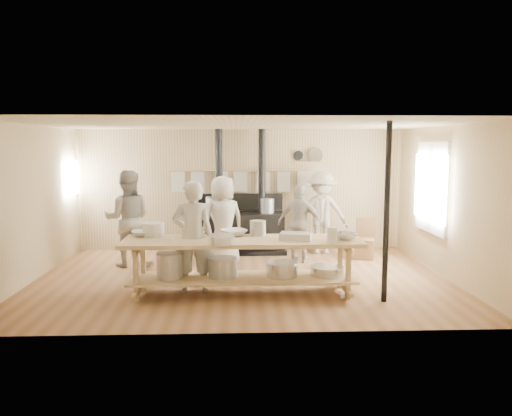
% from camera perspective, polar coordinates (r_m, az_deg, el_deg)
% --- Properties ---
extents(ground, '(7.00, 7.00, 0.00)m').
position_cam_1_polar(ground, '(8.60, -1.61, -8.05)').
color(ground, brown).
rests_on(ground, ground).
extents(room_shell, '(7.00, 7.00, 7.00)m').
position_cam_1_polar(room_shell, '(8.33, -1.65, 2.79)').
color(room_shell, tan).
rests_on(room_shell, ground).
extents(window_right, '(0.09, 1.50, 1.65)m').
position_cam_1_polar(window_right, '(9.62, 19.47, 2.23)').
color(window_right, beige).
rests_on(window_right, ground).
extents(left_opening, '(0.00, 0.90, 0.90)m').
position_cam_1_polar(left_opening, '(10.86, -20.33, 3.24)').
color(left_opening, white).
rests_on(left_opening, ground).
extents(stove, '(1.90, 0.75, 2.60)m').
position_cam_1_polar(stove, '(10.56, -1.79, -2.31)').
color(stove, black).
rests_on(stove, ground).
extents(towel_rail, '(3.00, 0.04, 0.47)m').
position_cam_1_polar(towel_rail, '(10.73, -1.79, 3.41)').
color(towel_rail, tan).
rests_on(towel_rail, ground).
extents(back_wall_shelf, '(0.63, 0.14, 0.32)m').
position_cam_1_polar(back_wall_shelf, '(10.85, 5.99, 5.77)').
color(back_wall_shelf, tan).
rests_on(back_wall_shelf, ground).
extents(prep_table, '(3.60, 0.90, 0.85)m').
position_cam_1_polar(prep_table, '(7.60, -1.61, -6.04)').
color(prep_table, tan).
rests_on(prep_table, ground).
extents(support_post, '(0.08, 0.08, 2.60)m').
position_cam_1_polar(support_post, '(7.34, 14.71, -0.56)').
color(support_post, black).
rests_on(support_post, ground).
extents(cook_far_left, '(0.66, 0.46, 1.74)m').
position_cam_1_polar(cook_far_left, '(7.71, -7.23, -3.26)').
color(cook_far_left, '#B2AA9D').
rests_on(cook_far_left, ground).
extents(cook_left, '(0.95, 0.78, 1.80)m').
position_cam_1_polar(cook_left, '(9.61, -14.45, -1.18)').
color(cook_left, '#B2AA9D').
rests_on(cook_left, ground).
extents(cook_center, '(0.98, 0.83, 1.70)m').
position_cam_1_polar(cook_center, '(9.34, -3.82, -1.52)').
color(cook_center, '#B2AA9D').
rests_on(cook_center, ground).
extents(cook_right, '(0.96, 0.69, 1.52)m').
position_cam_1_polar(cook_right, '(9.68, 5.06, -1.77)').
color(cook_right, '#B2AA9D').
rests_on(cook_right, ground).
extents(cook_by_window, '(1.17, 0.74, 1.72)m').
position_cam_1_polar(cook_by_window, '(10.50, 7.53, -0.56)').
color(cook_by_window, '#B2AA9D').
rests_on(cook_by_window, ground).
extents(chair, '(0.47, 0.47, 0.80)m').
position_cam_1_polar(chair, '(10.27, 12.29, -4.35)').
color(chair, brown).
rests_on(chair, ground).
extents(bowl_white_a, '(0.43, 0.43, 0.08)m').
position_cam_1_polar(bowl_white_a, '(7.99, -12.79, -2.86)').
color(bowl_white_a, white).
rests_on(bowl_white_a, prep_table).
extents(bowl_steel_a, '(0.51, 0.51, 0.11)m').
position_cam_1_polar(bowl_steel_a, '(7.88, -7.08, -2.77)').
color(bowl_steel_a, silver).
rests_on(bowl_steel_a, prep_table).
extents(bowl_white_b, '(0.53, 0.53, 0.10)m').
position_cam_1_polar(bowl_white_b, '(7.85, -2.56, -2.81)').
color(bowl_white_b, white).
rests_on(bowl_white_b, prep_table).
extents(bowl_steel_b, '(0.46, 0.46, 0.11)m').
position_cam_1_polar(bowl_steel_b, '(7.61, 10.22, -3.19)').
color(bowl_steel_b, silver).
rests_on(bowl_steel_b, prep_table).
extents(roasting_pan, '(0.52, 0.41, 0.10)m').
position_cam_1_polar(roasting_pan, '(7.52, 4.56, -3.24)').
color(roasting_pan, '#B2B2B7').
rests_on(roasting_pan, prep_table).
extents(mixing_bowl_large, '(0.48, 0.48, 0.12)m').
position_cam_1_polar(mixing_bowl_large, '(7.20, -3.96, -3.62)').
color(mixing_bowl_large, silver).
rests_on(mixing_bowl_large, prep_table).
extents(bucket_galv, '(0.32, 0.32, 0.23)m').
position_cam_1_polar(bucket_galv, '(7.85, 0.21, -2.31)').
color(bucket_galv, gray).
rests_on(bucket_galv, prep_table).
extents(deep_bowl_enamel, '(0.45, 0.45, 0.21)m').
position_cam_1_polar(deep_bowl_enamel, '(7.95, -11.64, -2.41)').
color(deep_bowl_enamel, white).
rests_on(deep_bowl_enamel, prep_table).
extents(pitcher, '(0.18, 0.18, 0.23)m').
position_cam_1_polar(pitcher, '(7.32, 8.70, -3.07)').
color(pitcher, white).
rests_on(pitcher, prep_table).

